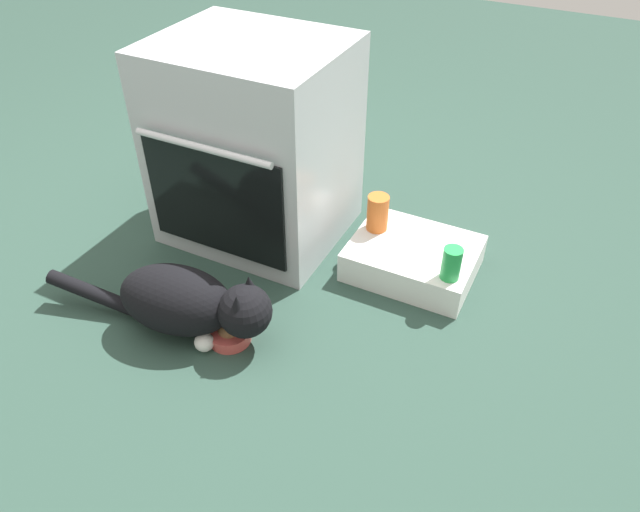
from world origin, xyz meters
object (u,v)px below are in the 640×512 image
(cat, at_px, (188,302))
(food_bowl, at_px, (230,334))
(soda_can, at_px, (451,264))
(sauce_jar, at_px, (378,213))
(pantry_cabinet, at_px, (413,258))
(oven, at_px, (255,144))

(cat, bearing_deg, food_bowl, -0.00)
(cat, distance_m, soda_can, 0.88)
(soda_can, xyz_separation_m, sauce_jar, (-0.33, 0.15, 0.01))
(food_bowl, xyz_separation_m, soda_can, (0.58, 0.49, 0.15))
(pantry_cabinet, bearing_deg, food_bowl, -124.52)
(cat, relative_size, sauce_jar, 5.81)
(cat, bearing_deg, soda_can, 26.00)
(food_bowl, bearing_deg, cat, -170.34)
(cat, relative_size, soda_can, 6.77)
(pantry_cabinet, distance_m, sauce_jar, 0.21)
(pantry_cabinet, relative_size, food_bowl, 3.24)
(food_bowl, distance_m, soda_can, 0.77)
(food_bowl, height_order, soda_can, soda_can)
(oven, height_order, soda_can, oven)
(pantry_cabinet, bearing_deg, soda_can, -34.84)
(food_bowl, bearing_deg, soda_can, 40.12)
(soda_can, bearing_deg, pantry_cabinet, 145.16)
(cat, bearing_deg, oven, 90.07)
(cat, height_order, sauce_jar, sauce_jar)
(food_bowl, xyz_separation_m, cat, (-0.13, -0.02, 0.10))
(food_bowl, bearing_deg, pantry_cabinet, 55.48)
(soda_can, bearing_deg, sauce_jar, 155.22)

